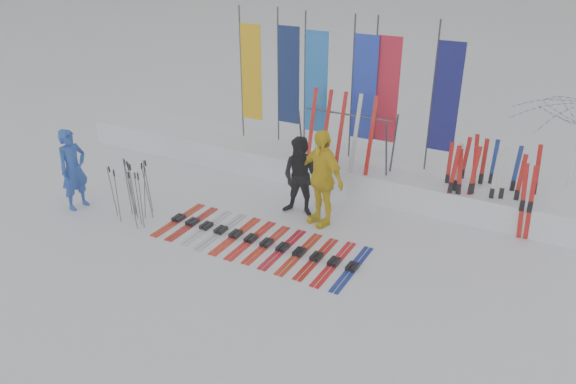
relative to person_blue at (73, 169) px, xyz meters
The scene contains 11 objects.
ground 4.53m from the person_blue, ahead, with size 120.00×120.00×0.00m, color white.
snow_bank 5.91m from the person_blue, 41.72° to the left, with size 14.00×1.60×0.60m, color white.
person_blue is the anchor object (origin of this frame).
person_black 4.75m from the person_blue, 24.55° to the left, with size 0.82×0.64×1.68m, color black.
person_yellow 5.18m from the person_blue, 20.62° to the left, with size 1.16×0.48×1.97m, color yellow.
tent_canopy 10.19m from the person_blue, 26.14° to the left, with size 2.77×2.83×2.54m, color white.
ski_row 4.30m from the person_blue, ahead, with size 4.00×1.66×0.07m.
pole_cluster 1.50m from the person_blue, ahead, with size 0.84×0.72×1.25m.
feather_flags 5.98m from the person_blue, 44.92° to the left, with size 5.28×0.31×3.20m.
ski_rack 5.85m from the person_blue, 37.09° to the left, with size 2.04×0.80×1.23m.
upright_skis 8.46m from the person_blue, 24.68° to the left, with size 1.77×1.01×1.68m.
Camera 1 is at (4.66, -6.64, 5.43)m, focal length 35.00 mm.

